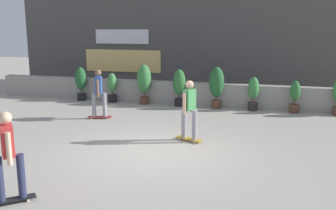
{
  "coord_description": "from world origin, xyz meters",
  "views": [
    {
      "loc": [
        2.91,
        -8.77,
        3.15
      ],
      "look_at": [
        0.0,
        1.5,
        0.9
      ],
      "focal_mm": 40.52,
      "sensor_mm": 36.0,
      "label": 1
    }
  ],
  "objects": [
    {
      "name": "potted_plant_3",
      "position": [
        -0.69,
        5.55,
        0.85
      ],
      "size": [
        0.5,
        0.5,
        1.47
      ],
      "color": "black",
      "rests_on": "ground"
    },
    {
      "name": "potted_plant_0",
      "position": [
        -5.0,
        5.55,
        0.81
      ],
      "size": [
        0.47,
        0.47,
        1.42
      ],
      "color": "black",
      "rests_on": "ground"
    },
    {
      "name": "potted_plant_5",
      "position": [
        2.18,
        5.55,
        0.7
      ],
      "size": [
        0.4,
        0.4,
        1.27
      ],
      "color": "#2D2823",
      "rests_on": "ground"
    },
    {
      "name": "potted_plant_4",
      "position": [
        0.79,
        5.55,
        0.94
      ],
      "size": [
        0.56,
        0.56,
        1.6
      ],
      "color": "brown",
      "rests_on": "ground"
    },
    {
      "name": "planter_wall",
      "position": [
        0.0,
        6.0,
        0.45
      ],
      "size": [
        18.0,
        0.4,
        0.9
      ],
      "primitive_type": "cube",
      "color": "gray",
      "rests_on": "ground"
    },
    {
      "name": "skater_foreground",
      "position": [
        -2.81,
        2.78,
        0.94
      ],
      "size": [
        0.82,
        0.53,
        1.7
      ],
      "color": "maroon",
      "rests_on": "ground"
    },
    {
      "name": "potted_plant_2",
      "position": [
        -2.16,
        5.55,
        0.95
      ],
      "size": [
        0.57,
        0.57,
        1.61
      ],
      "color": "brown",
      "rests_on": "ground"
    },
    {
      "name": "skater_far_right",
      "position": [
        -1.52,
        -3.43,
        0.94
      ],
      "size": [
        0.72,
        0.69,
        1.7
      ],
      "color": "black",
      "rests_on": "ground"
    },
    {
      "name": "potted_plant_6",
      "position": [
        3.66,
        5.55,
        0.62
      ],
      "size": [
        0.36,
        0.36,
        1.18
      ],
      "color": "brown",
      "rests_on": "ground"
    },
    {
      "name": "building_backdrop",
      "position": [
        -0.01,
        10.0,
        3.25
      ],
      "size": [
        20.0,
        2.08,
        6.5
      ],
      "color": "#4C4947",
      "rests_on": "ground"
    },
    {
      "name": "potted_plant_1",
      "position": [
        -3.56,
        5.55,
        0.66
      ],
      "size": [
        0.38,
        0.38,
        1.22
      ],
      "color": "black",
      "rests_on": "ground"
    },
    {
      "name": "skater_by_wall_left",
      "position": [
        0.72,
        1.09,
        0.94
      ],
      "size": [
        0.81,
        0.52,
        1.7
      ],
      "color": "#BF8C26",
      "rests_on": "ground"
    },
    {
      "name": "ground_plane",
      "position": [
        0.0,
        0.0,
        0.0
      ],
      "size": [
        48.0,
        48.0,
        0.0
      ],
      "primitive_type": "plane",
      "color": "#A8A093"
    }
  ]
}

